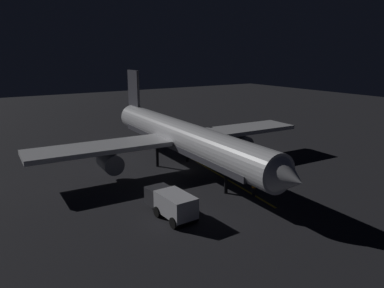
{
  "coord_description": "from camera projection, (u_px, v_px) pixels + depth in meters",
  "views": [
    {
      "loc": [
        21.16,
        35.03,
        13.3
      ],
      "look_at": [
        0.0,
        2.0,
        3.5
      ],
      "focal_mm": 34.17,
      "sensor_mm": 36.0,
      "label": 1
    }
  ],
  "objects": [
    {
      "name": "traffic_cone_near_left",
      "position": [
        175.0,
        197.0,
        34.06
      ],
      "size": [
        0.5,
        0.5,
        0.55
      ],
      "color": "#EA590F",
      "rests_on": "ground_plane"
    },
    {
      "name": "ground_crew_worker",
      "position": [
        254.0,
        187.0,
        34.72
      ],
      "size": [
        0.4,
        0.4,
        1.74
      ],
      "color": "black",
      "rests_on": "ground_plane"
    },
    {
      "name": "traffic_cone_near_right",
      "position": [
        273.0,
        190.0,
        35.67
      ],
      "size": [
        0.5,
        0.5,
        0.55
      ],
      "color": "#EA590F",
      "rests_on": "ground_plane"
    },
    {
      "name": "airliner",
      "position": [
        180.0,
        137.0,
        42.52
      ],
      "size": [
        34.02,
        37.67,
        10.89
      ],
      "color": "white",
      "rests_on": "ground_plane"
    },
    {
      "name": "ground_plane",
      "position": [
        183.0,
        170.0,
        42.94
      ],
      "size": [
        180.0,
        180.0,
        0.2
      ],
      "primitive_type": "cube",
      "color": "#252529"
    },
    {
      "name": "catering_truck",
      "position": [
        224.0,
        148.0,
        47.42
      ],
      "size": [
        4.93,
        6.53,
        2.59
      ],
      "color": "silver",
      "rests_on": "ground_plane"
    },
    {
      "name": "apron_guide_stripe",
      "position": [
        220.0,
        175.0,
        40.91
      ],
      "size": [
        2.66,
        19.83,
        0.01
      ],
      "primitive_type": "cube",
      "rotation": [
        0.0,
        0.0,
        -0.12
      ],
      "color": "gold",
      "rests_on": "ground_plane"
    },
    {
      "name": "baggage_truck",
      "position": [
        171.0,
        204.0,
        30.32
      ],
      "size": [
        2.46,
        5.5,
        2.17
      ],
      "color": "silver",
      "rests_on": "ground_plane"
    }
  ]
}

